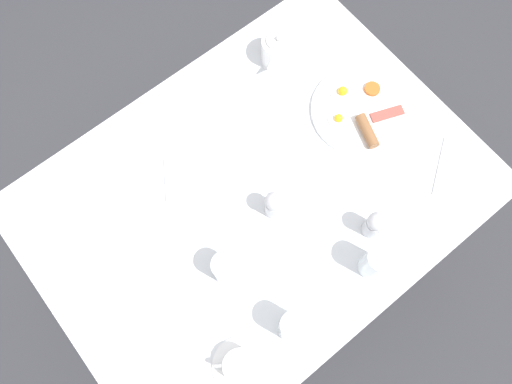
# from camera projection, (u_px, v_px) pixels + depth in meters

# --- Properties ---
(ground_plane) EXTENTS (8.00, 8.00, 0.00)m
(ground_plane) POSITION_uv_depth(u_px,v_px,m) (256.00, 251.00, 2.11)
(ground_plane) COLOR #333338
(table) EXTENTS (0.90, 1.22, 0.77)m
(table) POSITION_uv_depth(u_px,v_px,m) (256.00, 202.00, 1.45)
(table) COLOR silver
(table) RESTS_ON ground_plane
(breakfast_plate) EXTENTS (0.29, 0.29, 0.04)m
(breakfast_plate) POSITION_uv_depth(u_px,v_px,m) (360.00, 112.00, 1.45)
(breakfast_plate) COLOR white
(breakfast_plate) RESTS_ON table
(teapot_near) EXTENTS (0.10, 0.17, 0.12)m
(teapot_near) POSITION_uv_depth(u_px,v_px,m) (279.00, 49.00, 1.48)
(teapot_near) COLOR white
(teapot_near) RESTS_ON table
(teacup_with_saucer_left) EXTENTS (0.14, 0.14, 0.07)m
(teacup_with_saucer_left) POSITION_uv_depth(u_px,v_px,m) (240.00, 366.00, 1.21)
(teacup_with_saucer_left) COLOR white
(teacup_with_saucer_left) RESTS_ON table
(water_glass_tall) EXTENTS (0.07, 0.07, 0.13)m
(water_glass_tall) POSITION_uv_depth(u_px,v_px,m) (376.00, 263.00, 1.26)
(water_glass_tall) COLOR white
(water_glass_tall) RESTS_ON table
(water_glass_short) EXTENTS (0.07, 0.07, 0.11)m
(water_glass_short) POSITION_uv_depth(u_px,v_px,m) (226.00, 268.00, 1.26)
(water_glass_short) COLOR white
(water_glass_short) RESTS_ON table
(wine_glass_spare) EXTENTS (0.07, 0.07, 0.13)m
(wine_glass_spare) POSITION_uv_depth(u_px,v_px,m) (293.00, 327.00, 1.21)
(wine_glass_spare) COLOR white
(wine_glass_spare) RESTS_ON table
(pepper_grinder) EXTENTS (0.05, 0.05, 0.11)m
(pepper_grinder) POSITION_uv_depth(u_px,v_px,m) (274.00, 204.00, 1.31)
(pepper_grinder) COLOR #BCBCC1
(pepper_grinder) RESTS_ON table
(salt_grinder) EXTENTS (0.05, 0.05, 0.11)m
(salt_grinder) POSITION_uv_depth(u_px,v_px,m) (374.00, 225.00, 1.30)
(salt_grinder) COLOR #BCBCC1
(salt_grinder) RESTS_ON table
(napkin_folded) EXTENTS (0.20, 0.21, 0.01)m
(napkin_folded) POSITION_uv_depth(u_px,v_px,m) (194.00, 177.00, 1.39)
(napkin_folded) COLOR white
(napkin_folded) RESTS_ON table
(fork_by_plate) EXTENTS (0.11, 0.16, 0.00)m
(fork_by_plate) POSITION_uv_depth(u_px,v_px,m) (441.00, 166.00, 1.41)
(fork_by_plate) COLOR silver
(fork_by_plate) RESTS_ON table
(knife_by_plate) EXTENTS (0.09, 0.22, 0.00)m
(knife_by_plate) POSITION_uv_depth(u_px,v_px,m) (81.00, 244.00, 1.34)
(knife_by_plate) COLOR silver
(knife_by_plate) RESTS_ON table
(spoon_for_tea) EXTENTS (0.14, 0.11, 0.00)m
(spoon_for_tea) POSITION_uv_depth(u_px,v_px,m) (213.00, 93.00, 1.48)
(spoon_for_tea) COLOR silver
(spoon_for_tea) RESTS_ON table
(fork_spare) EXTENTS (0.16, 0.04, 0.00)m
(fork_spare) POSITION_uv_depth(u_px,v_px,m) (155.00, 332.00, 1.26)
(fork_spare) COLOR silver
(fork_spare) RESTS_ON table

